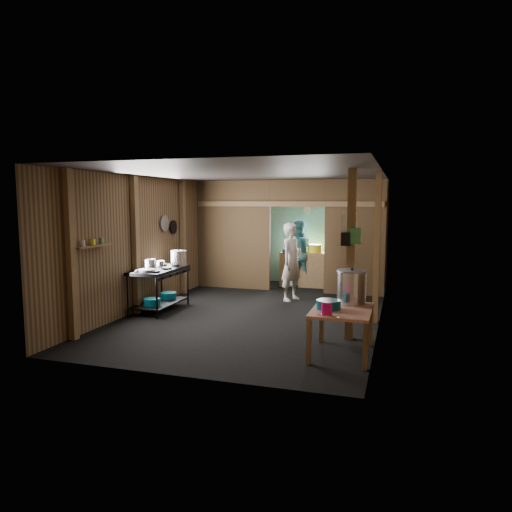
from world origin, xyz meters
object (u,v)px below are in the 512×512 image
(prep_table, at_px, (341,332))
(stove_pot_large, at_px, (179,258))
(stock_pot, at_px, (352,287))
(pink_bucket, at_px, (327,308))
(cook, at_px, (292,262))
(yellow_tub, at_px, (314,248))
(gas_range, at_px, (159,289))

(prep_table, height_order, stove_pot_large, stove_pot_large)
(stock_pot, distance_m, pink_bucket, 0.85)
(prep_table, relative_size, stove_pot_large, 3.37)
(prep_table, xyz_separation_m, cook, (-1.47, 3.31, 0.51))
(pink_bucket, xyz_separation_m, yellow_tub, (-1.15, 5.45, 0.22))
(stove_pot_large, height_order, pink_bucket, stove_pot_large)
(prep_table, bearing_deg, stove_pot_large, 148.87)
(stove_pot_large, distance_m, stock_pot, 4.02)
(pink_bucket, bearing_deg, prep_table, 69.22)
(stove_pot_large, bearing_deg, stock_pot, -25.55)
(gas_range, bearing_deg, prep_table, -23.66)
(gas_range, height_order, prep_table, gas_range)
(gas_range, bearing_deg, yellow_tub, 54.90)
(gas_range, distance_m, cook, 2.83)
(yellow_tub, bearing_deg, stove_pot_large, -127.52)
(prep_table, xyz_separation_m, stove_pot_large, (-3.54, 2.14, 0.64))
(gas_range, bearing_deg, stock_pot, -17.82)
(gas_range, relative_size, pink_bucket, 8.10)
(gas_range, bearing_deg, stove_pot_large, 71.65)
(stove_pot_large, distance_m, cook, 2.38)
(stock_pot, relative_size, pink_bucket, 2.93)
(prep_table, relative_size, pink_bucket, 6.36)
(stove_pot_large, bearing_deg, cook, 29.42)
(stock_pot, height_order, cook, cook)
(prep_table, relative_size, cook, 0.66)
(prep_table, xyz_separation_m, yellow_tub, (-1.30, 5.05, 0.63))
(prep_table, distance_m, stove_pot_large, 4.18)
(pink_bucket, bearing_deg, gas_range, 150.35)
(pink_bucket, xyz_separation_m, cook, (-1.31, 3.71, 0.10))
(gas_range, xyz_separation_m, stock_pot, (3.79, -1.22, 0.47))
(gas_range, distance_m, pink_bucket, 4.11)
(pink_bucket, bearing_deg, stove_pot_large, 143.17)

